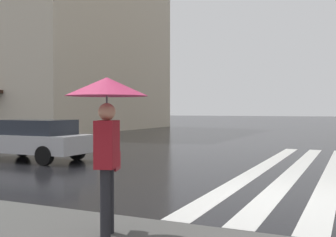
% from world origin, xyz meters
% --- Properties ---
extents(ground_plane, '(220.00, 220.00, 0.00)m').
position_xyz_m(ground_plane, '(0.00, 0.00, 0.00)').
color(ground_plane, black).
extents(car_silver, '(1.85, 4.10, 1.41)m').
position_xyz_m(car_silver, '(2.50, 8.78, 0.76)').
color(car_silver, '#B7B7BC').
rests_on(car_silver, ground_plane).
extents(pedestrian_with_floral_umbrella, '(1.05, 1.05, 2.01)m').
position_xyz_m(pedestrian_with_floral_umbrella, '(-3.91, 1.61, 1.77)').
color(pedestrian_with_floral_umbrella, maroon).
rests_on(pedestrian_with_floral_umbrella, sidewalk_pavement).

